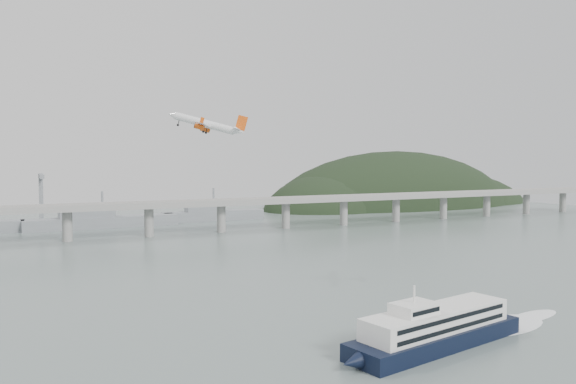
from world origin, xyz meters
TOP-DOWN VIEW (x-y plane):
  - ground at (0.00, 0.00)m, footprint 900.00×900.00m
  - bridge at (-1.15, 200.00)m, footprint 800.00×22.00m
  - headland at (285.18, 331.75)m, footprint 365.00×155.00m
  - ferry at (-8.61, -52.64)m, footprint 94.10×28.75m
  - airliner at (-35.59, 60.83)m, footprint 30.91×29.54m

SIDE VIEW (x-z plane):
  - headland at x=285.18m, z-range -97.34..58.66m
  - ground at x=0.00m, z-range 0.00..0.00m
  - ferry at x=-8.61m, z-range -4.08..13.77m
  - bridge at x=-1.15m, z-range 5.70..29.60m
  - airliner at x=-35.59m, z-range 59.57..71.15m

